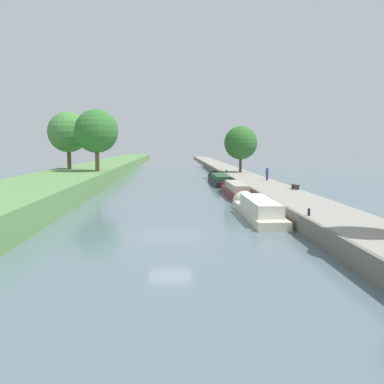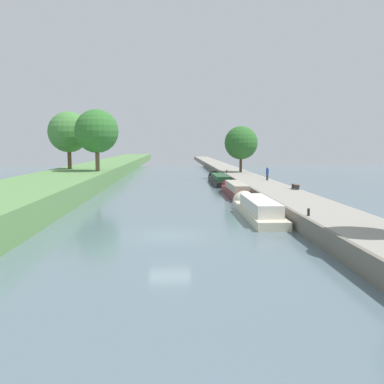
{
  "view_description": "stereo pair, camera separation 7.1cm",
  "coord_description": "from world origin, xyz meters",
  "views": [
    {
      "loc": [
        0.17,
        -24.64,
        5.37
      ],
      "look_at": [
        1.95,
        14.26,
        1.0
      ],
      "focal_mm": 39.46,
      "sensor_mm": 36.0,
      "label": 1
    },
    {
      "loc": [
        0.24,
        -24.64,
        5.37
      ],
      "look_at": [
        1.95,
        14.26,
        1.0
      ],
      "focal_mm": 39.46,
      "sensor_mm": 36.0,
      "label": 2
    }
  ],
  "objects": [
    {
      "name": "mooring_bollard_near",
      "position": [
        8.4,
        0.23,
        1.31
      ],
      "size": [
        0.16,
        0.16,
        0.45
      ],
      "color": "black",
      "rests_on": "right_towpath"
    },
    {
      "name": "person_walking",
      "position": [
        11.57,
        25.76,
        1.96
      ],
      "size": [
        0.34,
        0.34,
        1.66
      ],
      "color": "#282D42",
      "rests_on": "right_towpath"
    },
    {
      "name": "tree_leftbank_upstream",
      "position": [
        -9.57,
        30.37,
        7.09
      ],
      "size": [
        5.58,
        5.58,
        7.93
      ],
      "color": "brown",
      "rests_on": "left_grassy_bank"
    },
    {
      "name": "right_towpath",
      "position": [
        10.3,
        0.0,
        0.54
      ],
      "size": [
        4.41,
        260.0,
        1.09
      ],
      "color": "gray",
      "rests_on": "ground_plane"
    },
    {
      "name": "park_bench",
      "position": [
        12.06,
        15.54,
        1.43
      ],
      "size": [
        0.44,
        1.5,
        0.47
      ],
      "color": "#333338",
      "rests_on": "right_towpath"
    },
    {
      "name": "mooring_bollard_far",
      "position": [
        8.4,
        39.51,
        1.31
      ],
      "size": [
        0.16,
        0.16,
        0.45
      ],
      "color": "black",
      "rests_on": "right_towpath"
    },
    {
      "name": "tree_rightbank_midnear",
      "position": [
        10.82,
        41.32,
        5.66
      ],
      "size": [
        5.2,
        5.2,
        7.19
      ],
      "color": "#4C3828",
      "rests_on": "right_towpath"
    },
    {
      "name": "narrowboat_black",
      "position": [
        6.61,
        33.97,
        0.53
      ],
      "size": [
        2.12,
        13.49,
        2.02
      ],
      "color": "black",
      "rests_on": "ground_plane"
    },
    {
      "name": "narrowboat_maroon",
      "position": [
        6.78,
        19.72,
        0.59
      ],
      "size": [
        1.81,
        11.86,
        1.97
      ],
      "color": "maroon",
      "rests_on": "ground_plane"
    },
    {
      "name": "narrowboat_cream",
      "position": [
        6.49,
        6.74,
        0.57
      ],
      "size": [
        2.14,
        11.67,
        2.19
      ],
      "color": "beige",
      "rests_on": "ground_plane"
    },
    {
      "name": "tree_leftbank_downstream",
      "position": [
        -14.32,
        35.24,
        7.12
      ],
      "size": [
        5.66,
        5.66,
        8.01
      ],
      "color": "brown",
      "rests_on": "left_grassy_bank"
    },
    {
      "name": "stone_quay",
      "position": [
        7.98,
        0.0,
        0.57
      ],
      "size": [
        0.25,
        260.0,
        1.14
      ],
      "color": "#6B665B",
      "rests_on": "ground_plane"
    },
    {
      "name": "ground_plane",
      "position": [
        0.0,
        0.0,
        0.0
      ],
      "size": [
        160.0,
        160.0,
        0.0
      ],
      "primitive_type": "plane",
      "color": "slate"
    }
  ]
}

